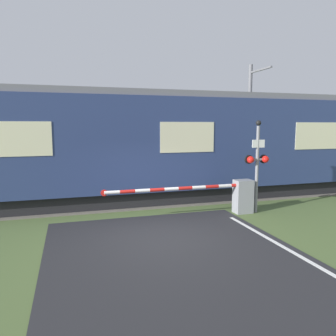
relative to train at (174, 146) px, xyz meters
name	(u,v)px	position (x,y,z in m)	size (l,w,h in m)	color
ground_plane	(159,236)	(-1.86, -4.43, -2.18)	(80.00, 80.00, 0.00)	#4C6033
track_bed	(130,200)	(-1.86, 0.00, -2.16)	(36.00, 3.20, 0.13)	#666056
train	(174,146)	(0.00, 0.00, 0.00)	(20.63, 3.10, 4.27)	black
crossing_barrier	(233,195)	(1.16, -2.92, -1.54)	(5.11, 0.44, 1.15)	gray
signal_post	(257,161)	(2.01, -2.99, -0.38)	(0.87, 0.26, 3.17)	gray
catenary_pole	(250,122)	(4.85, 2.37, 1.00)	(0.20, 1.90, 6.07)	slate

